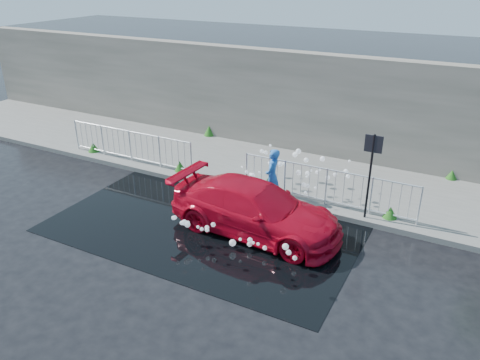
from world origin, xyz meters
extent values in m
plane|color=black|center=(0.00, 0.00, 0.00)|extent=(90.00, 90.00, 0.00)
cube|color=#5C5C58|center=(0.00, 5.00, 0.07)|extent=(30.00, 4.00, 0.15)
cube|color=#5C5C58|center=(0.00, 3.00, 0.08)|extent=(30.00, 0.25, 0.16)
cube|color=#5C584D|center=(0.00, 7.20, 1.90)|extent=(30.00, 0.60, 3.50)
cube|color=black|center=(0.50, 1.00, 0.01)|extent=(8.00, 5.00, 0.01)
cylinder|color=black|center=(4.20, 3.10, 1.25)|extent=(0.06, 0.06, 2.50)
cube|color=black|center=(4.20, 3.10, 2.25)|extent=(0.45, 0.04, 0.45)
cylinder|color=silver|center=(-6.50, 3.35, 0.70)|extent=(0.05, 0.05, 1.10)
cylinder|color=silver|center=(-1.50, 3.35, 0.70)|extent=(0.05, 0.05, 1.10)
cylinder|color=silver|center=(-4.00, 3.35, 1.22)|extent=(5.00, 0.04, 0.04)
cylinder|color=silver|center=(-4.00, 3.35, 0.27)|extent=(5.00, 0.04, 0.04)
cylinder|color=silver|center=(0.50, 3.35, 0.70)|extent=(0.05, 0.05, 1.10)
cylinder|color=silver|center=(5.50, 3.35, 0.70)|extent=(0.05, 0.05, 1.10)
cylinder|color=silver|center=(3.00, 3.35, 1.22)|extent=(5.00, 0.04, 0.04)
cylinder|color=silver|center=(3.00, 3.35, 0.27)|extent=(5.00, 0.04, 0.04)
cone|color=#1F4C14|center=(-5.80, 3.40, 0.32)|extent=(0.40, 0.40, 0.34)
cone|color=#1F4C14|center=(-2.00, 3.40, 0.32)|extent=(0.36, 0.36, 0.34)
cone|color=#1F4C14|center=(1.20, 3.40, 0.36)|extent=(0.44, 0.44, 0.43)
cone|color=#1F4C14|center=(4.80, 3.40, 0.31)|extent=(0.38, 0.38, 0.32)
cone|color=#1F4C14|center=(-3.00, 6.90, 0.35)|extent=(0.42, 0.42, 0.40)
cone|color=#1F4C14|center=(6.00, 6.90, 0.30)|extent=(0.34, 0.34, 0.29)
sphere|color=white|center=(1.08, 2.40, 0.24)|extent=(0.12, 0.12, 0.12)
sphere|color=white|center=(3.32, 2.48, 0.41)|extent=(0.16, 0.16, 0.16)
sphere|color=white|center=(1.09, 2.73, 0.34)|extent=(0.09, 0.09, 0.09)
sphere|color=white|center=(0.65, 2.85, 0.57)|extent=(0.06, 0.06, 0.06)
sphere|color=white|center=(1.68, 4.55, 1.10)|extent=(0.17, 0.17, 0.17)
sphere|color=white|center=(0.94, 2.57, 0.47)|extent=(0.16, 0.16, 0.16)
sphere|color=white|center=(0.60, 3.15, 0.73)|extent=(0.10, 0.10, 0.10)
sphere|color=white|center=(0.74, 3.27, 0.60)|extent=(0.17, 0.17, 0.17)
sphere|color=white|center=(0.17, 2.88, 0.51)|extent=(0.10, 0.10, 0.10)
sphere|color=white|center=(2.62, 3.63, 0.94)|extent=(0.11, 0.11, 0.11)
sphere|color=white|center=(3.35, 3.99, 0.98)|extent=(0.15, 0.15, 0.15)
sphere|color=white|center=(1.07, 3.77, 0.88)|extent=(0.11, 0.11, 0.11)
sphere|color=white|center=(2.78, 3.07, 0.72)|extent=(0.07, 0.07, 0.07)
sphere|color=white|center=(0.51, 4.39, 0.95)|extent=(0.14, 0.14, 0.14)
sphere|color=white|center=(2.46, 4.55, 1.00)|extent=(0.16, 0.16, 0.16)
sphere|color=white|center=(3.48, 3.76, 0.94)|extent=(0.11, 0.11, 0.11)
sphere|color=white|center=(0.92, 3.36, 0.70)|extent=(0.08, 0.08, 0.08)
sphere|color=white|center=(1.41, 3.76, 0.91)|extent=(0.16, 0.16, 0.16)
sphere|color=white|center=(2.42, 3.35, 0.87)|extent=(0.07, 0.07, 0.07)
sphere|color=white|center=(2.52, 3.16, 0.68)|extent=(0.14, 0.14, 0.14)
sphere|color=white|center=(1.51, 3.81, 0.94)|extent=(0.08, 0.08, 0.08)
sphere|color=white|center=(2.44, 2.67, 0.29)|extent=(0.09, 0.09, 0.09)
sphere|color=white|center=(3.06, 2.32, 0.15)|extent=(0.15, 0.15, 0.15)
sphere|color=white|center=(2.57, 2.88, 0.61)|extent=(0.09, 0.09, 0.09)
sphere|color=white|center=(0.35, 3.33, 0.77)|extent=(0.07, 0.07, 0.07)
sphere|color=white|center=(2.13, 3.45, 0.91)|extent=(0.15, 0.15, 0.15)
sphere|color=white|center=(1.27, 3.73, 0.99)|extent=(0.14, 0.14, 0.14)
sphere|color=white|center=(0.67, 3.28, 0.61)|extent=(0.10, 0.10, 0.10)
sphere|color=white|center=(1.50, 2.87, 0.66)|extent=(0.09, 0.09, 0.09)
sphere|color=white|center=(0.63, 4.43, 0.91)|extent=(0.13, 0.13, 0.13)
sphere|color=white|center=(3.06, 4.04, 0.83)|extent=(0.07, 0.07, 0.07)
sphere|color=white|center=(1.64, 2.53, 0.36)|extent=(0.07, 0.07, 0.07)
sphere|color=white|center=(3.29, 2.04, 0.27)|extent=(0.12, 0.12, 0.12)
sphere|color=white|center=(1.00, 4.14, 0.95)|extent=(0.16, 0.16, 0.16)
sphere|color=white|center=(2.30, 3.75, 0.80)|extent=(0.15, 0.15, 0.15)
sphere|color=white|center=(2.91, 3.74, 0.80)|extent=(0.13, 0.13, 0.13)
sphere|color=white|center=(3.26, 4.63, 1.05)|extent=(0.08, 0.08, 0.08)
sphere|color=white|center=(1.96, 2.72, 0.62)|extent=(0.06, 0.06, 0.06)
sphere|color=white|center=(3.12, 3.68, 0.95)|extent=(0.11, 0.11, 0.11)
sphere|color=white|center=(0.71, 4.57, 1.13)|extent=(0.09, 0.09, 0.09)
sphere|color=white|center=(2.40, 3.19, 0.68)|extent=(0.14, 0.14, 0.14)
sphere|color=white|center=(2.63, 3.82, 0.95)|extent=(0.09, 0.09, 0.09)
sphere|color=white|center=(2.28, 2.60, 0.35)|extent=(0.11, 0.11, 0.11)
sphere|color=white|center=(1.57, 4.55, 0.97)|extent=(0.16, 0.16, 0.16)
sphere|color=white|center=(2.03, 4.33, 0.96)|extent=(0.15, 0.15, 0.15)
sphere|color=white|center=(2.37, 3.82, 0.88)|extent=(0.07, 0.07, 0.07)
sphere|color=white|center=(1.06, -0.10, 0.58)|extent=(0.09, 0.09, 0.09)
sphere|color=white|center=(2.33, -0.06, 0.63)|extent=(0.12, 0.12, 0.12)
sphere|color=white|center=(1.46, -0.49, 0.87)|extent=(0.10, 0.10, 0.10)
sphere|color=white|center=(0.62, -0.28, 0.73)|extent=(0.11, 0.11, 0.11)
sphere|color=white|center=(2.52, 0.36, 0.23)|extent=(0.11, 0.11, 0.11)
sphere|color=white|center=(1.71, 0.24, 0.20)|extent=(0.17, 0.17, 0.17)
sphere|color=white|center=(0.85, 0.06, 0.50)|extent=(0.08, 0.08, 0.08)
sphere|color=white|center=(0.59, -0.01, 0.54)|extent=(0.15, 0.15, 0.15)
sphere|color=white|center=(0.94, -0.48, 0.92)|extent=(0.09, 0.09, 0.09)
sphere|color=white|center=(0.56, -0.50, 0.96)|extent=(0.10, 0.10, 0.10)
sphere|color=white|center=(3.15, 0.07, 0.62)|extent=(0.15, 0.15, 0.15)
sphere|color=white|center=(0.52, -0.04, 0.59)|extent=(0.15, 0.15, 0.15)
sphere|color=white|center=(0.28, -0.08, 0.68)|extent=(0.10, 0.10, 0.10)
sphere|color=white|center=(2.63, -0.51, 0.89)|extent=(0.07, 0.07, 0.07)
sphere|color=white|center=(1.15, 0.28, 0.53)|extent=(0.12, 0.12, 0.12)
sphere|color=white|center=(2.09, 0.41, 0.18)|extent=(0.13, 0.13, 0.13)
sphere|color=white|center=(1.03, 0.19, 0.46)|extent=(0.11, 0.11, 0.11)
sphere|color=white|center=(3.47, -0.53, 0.91)|extent=(0.11, 0.11, 0.11)
sphere|color=white|center=(3.30, 0.30, 0.23)|extent=(0.11, 0.11, 0.11)
sphere|color=white|center=(1.90, 0.29, 0.32)|extent=(0.08, 0.08, 0.08)
sphere|color=white|center=(2.66, -0.32, 0.76)|extent=(0.07, 0.07, 0.07)
imported|color=#B1071B|center=(1.81, 1.28, 0.66)|extent=(4.64, 2.08, 1.32)
imported|color=blue|center=(1.50, 3.00, 0.83)|extent=(0.46, 0.64, 1.65)
camera|label=1|loc=(6.40, -8.22, 6.29)|focal=35.00mm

